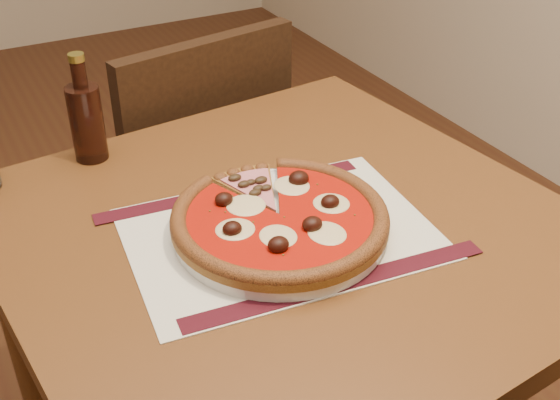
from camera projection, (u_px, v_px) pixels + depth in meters
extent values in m
cube|color=brown|center=(286.00, 235.00, 1.04)|extent=(0.88, 0.88, 0.04)
cylinder|color=brown|center=(28.00, 367.00, 1.33)|extent=(0.05, 0.05, 0.71)
cylinder|color=brown|center=(324.00, 244.00, 1.65)|extent=(0.05, 0.05, 0.71)
cube|color=black|center=(174.00, 194.00, 1.72)|extent=(0.47, 0.47, 0.04)
cylinder|color=black|center=(200.00, 212.00, 2.05)|extent=(0.03, 0.03, 0.40)
cylinder|color=black|center=(90.00, 258.00, 1.87)|extent=(0.03, 0.03, 0.40)
cylinder|color=black|center=(274.00, 271.00, 1.82)|extent=(0.03, 0.03, 0.40)
cylinder|color=black|center=(157.00, 329.00, 1.64)|extent=(0.03, 0.03, 0.40)
cube|color=black|center=(211.00, 137.00, 1.48)|extent=(0.41, 0.11, 0.43)
cube|color=beige|center=(280.00, 233.00, 1.01)|extent=(0.46, 0.35, 0.00)
cylinder|color=white|center=(280.00, 228.00, 1.00)|extent=(0.30, 0.30, 0.02)
cylinder|color=olive|center=(280.00, 219.00, 1.00)|extent=(0.31, 0.31, 0.01)
torus|color=brown|center=(280.00, 216.00, 0.99)|extent=(0.31, 0.31, 0.02)
cylinder|color=#AE1408|center=(280.00, 215.00, 0.99)|extent=(0.27, 0.27, 0.00)
ellipsoid|color=beige|center=(248.00, 204.00, 1.01)|extent=(0.05, 0.05, 0.01)
ellipsoid|color=beige|center=(230.00, 229.00, 0.95)|extent=(0.05, 0.05, 0.01)
ellipsoid|color=beige|center=(278.00, 233.00, 0.95)|extent=(0.05, 0.05, 0.01)
ellipsoid|color=beige|center=(328.00, 232.00, 0.95)|extent=(0.05, 0.05, 0.01)
ellipsoid|color=beige|center=(312.00, 206.00, 1.00)|extent=(0.05, 0.05, 0.01)
ellipsoid|color=beige|center=(292.00, 184.00, 1.05)|extent=(0.05, 0.05, 0.01)
ellipsoid|color=black|center=(240.00, 197.00, 1.00)|extent=(0.03, 0.03, 0.02)
ellipsoid|color=black|center=(224.00, 225.00, 0.94)|extent=(0.03, 0.03, 0.02)
ellipsoid|color=black|center=(279.00, 229.00, 0.93)|extent=(0.03, 0.03, 0.02)
ellipsoid|color=black|center=(334.00, 227.00, 0.94)|extent=(0.03, 0.03, 0.02)
ellipsoid|color=black|center=(320.00, 198.00, 1.00)|extent=(0.03, 0.03, 0.02)
ellipsoid|color=black|center=(298.00, 173.00, 1.05)|extent=(0.03, 0.03, 0.02)
ellipsoid|color=#332212|center=(269.00, 190.00, 1.04)|extent=(0.02, 0.01, 0.01)
ellipsoid|color=#332212|center=(259.00, 177.00, 1.07)|extent=(0.02, 0.01, 0.01)
ellipsoid|color=#332212|center=(264.00, 190.00, 1.04)|extent=(0.02, 0.01, 0.01)
ellipsoid|color=#332212|center=(251.00, 178.00, 1.07)|extent=(0.02, 0.01, 0.01)
ellipsoid|color=#332212|center=(259.00, 192.00, 1.03)|extent=(0.02, 0.01, 0.01)
ellipsoid|color=#332212|center=(243.00, 181.00, 1.06)|extent=(0.02, 0.01, 0.01)
ellipsoid|color=#332212|center=(255.00, 193.00, 1.03)|extent=(0.02, 0.01, 0.01)
cylinder|color=#35150D|center=(87.00, 123.00, 1.16)|extent=(0.06, 0.06, 0.13)
cylinder|color=#35150D|center=(79.00, 77.00, 1.12)|extent=(0.02, 0.02, 0.06)
cylinder|color=olive|center=(76.00, 57.00, 1.10)|extent=(0.03, 0.03, 0.01)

